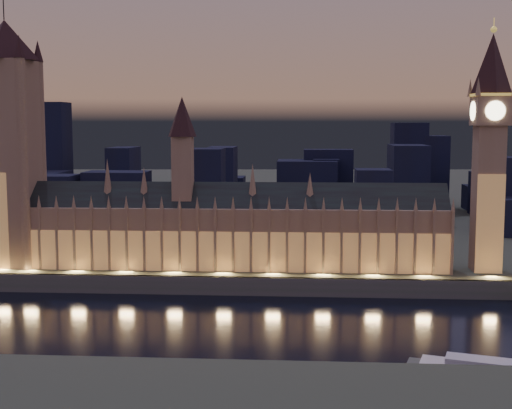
# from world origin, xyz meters

# --- Properties ---
(ground_plane) EXTENTS (2000.00, 2000.00, 0.00)m
(ground_plane) POSITION_xyz_m (0.00, 0.00, 0.00)
(ground_plane) COLOR black
(ground_plane) RESTS_ON ground
(north_bank) EXTENTS (2000.00, 960.00, 8.00)m
(north_bank) POSITION_xyz_m (0.00, 520.00, 4.00)
(north_bank) COLOR #3E4A36
(north_bank) RESTS_ON ground
(embankment_wall) EXTENTS (2000.00, 2.50, 8.00)m
(embankment_wall) POSITION_xyz_m (0.00, 41.00, 4.00)
(embankment_wall) COLOR #465445
(embankment_wall) RESTS_ON ground
(palace_of_westminster) EXTENTS (202.00, 21.80, 78.00)m
(palace_of_westminster) POSITION_xyz_m (-9.91, 61.75, 26.37)
(palace_of_westminster) COLOR #9C745A
(palace_of_westminster) RESTS_ON north_bank
(victoria_tower) EXTENTS (31.68, 31.68, 124.64)m
(victoria_tower) POSITION_xyz_m (-110.00, 61.93, 69.91)
(victoria_tower) COLOR #9C745A
(victoria_tower) RESTS_ON north_bank
(elizabeth_tower) EXTENTS (18.00, 18.00, 111.50)m
(elizabeth_tower) POSITION_xyz_m (108.00, 61.92, 70.21)
(elizabeth_tower) COLOR #9C745A
(elizabeth_tower) RESTS_ON north_bank
(river_boat) EXTENTS (50.93, 25.39, 4.50)m
(river_boat) POSITION_xyz_m (82.12, -51.19, 1.56)
(river_boat) COLOR #465445
(river_boat) RESTS_ON ground
(city_backdrop) EXTENTS (484.93, 215.63, 82.05)m
(city_backdrop) POSITION_xyz_m (37.91, 247.97, 30.83)
(city_backdrop) COLOR black
(city_backdrop) RESTS_ON north_bank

